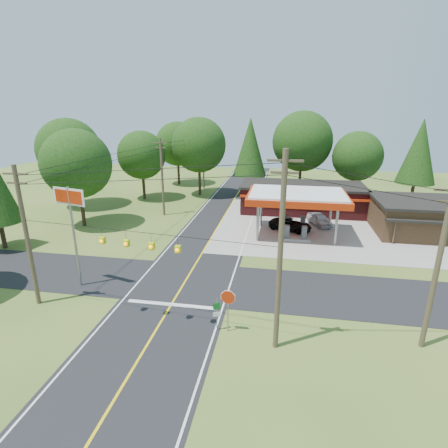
% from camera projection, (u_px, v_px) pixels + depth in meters
% --- Properties ---
extents(ground, '(120.00, 120.00, 0.00)m').
position_uv_depth(ground, '(185.00, 282.00, 28.38)').
color(ground, '#3F5D21').
rests_on(ground, ground).
extents(main_highway, '(8.00, 120.00, 0.02)m').
position_uv_depth(main_highway, '(185.00, 282.00, 28.38)').
color(main_highway, black).
rests_on(main_highway, ground).
extents(cross_road, '(70.00, 7.00, 0.02)m').
position_uv_depth(cross_road, '(185.00, 281.00, 28.38)').
color(cross_road, black).
rests_on(cross_road, ground).
extents(lane_center_yellow, '(0.15, 110.00, 0.00)m').
position_uv_depth(lane_center_yellow, '(185.00, 281.00, 28.37)').
color(lane_center_yellow, yellow).
rests_on(lane_center_yellow, main_highway).
extents(gas_canopy, '(10.60, 7.40, 4.88)m').
position_uv_depth(gas_canopy, '(297.00, 198.00, 37.77)').
color(gas_canopy, gray).
rests_on(gas_canopy, ground).
extents(convenience_store, '(16.40, 7.55, 3.80)m').
position_uv_depth(convenience_store, '(302.00, 198.00, 47.69)').
color(convenience_store, '#521719').
rests_on(convenience_store, ground).
extents(utility_pole_near_right, '(1.80, 0.30, 11.50)m').
position_uv_depth(utility_pole_near_right, '(280.00, 253.00, 18.76)').
color(utility_pole_near_right, '#473828').
rests_on(utility_pole_near_right, ground).
extents(utility_pole_near_left, '(1.80, 0.30, 10.00)m').
position_uv_depth(utility_pole_near_left, '(27.00, 235.00, 23.63)').
color(utility_pole_near_left, '#473828').
rests_on(utility_pole_near_left, ground).
extents(utility_pole_far_left, '(1.80, 0.30, 10.00)m').
position_uv_depth(utility_pole_far_left, '(162.00, 176.00, 44.93)').
color(utility_pole_far_left, '#473828').
rests_on(utility_pole_far_left, ground).
extents(utility_pole_right_b, '(1.80, 0.30, 10.00)m').
position_uv_depth(utility_pole_right_b, '(438.00, 266.00, 19.02)').
color(utility_pole_right_b, '#473828').
rests_on(utility_pole_right_b, ground).
extents(utility_pole_north, '(0.30, 0.30, 9.50)m').
position_uv_depth(utility_pole_north, '(203.00, 162.00, 60.75)').
color(utility_pole_north, '#473828').
rests_on(utility_pole_north, ground).
extents(overhead_beacons, '(17.04, 2.04, 1.03)m').
position_uv_depth(overhead_beacons, '(138.00, 233.00, 21.00)').
color(overhead_beacons, black).
rests_on(overhead_beacons, ground).
extents(treeline_backdrop, '(70.27, 51.59, 13.30)m').
position_uv_depth(treeline_backdrop, '(237.00, 154.00, 48.42)').
color(treeline_backdrop, '#332316').
rests_on(treeline_backdrop, ground).
extents(suv_car, '(6.31, 6.31, 1.35)m').
position_uv_depth(suv_car, '(290.00, 225.00, 40.37)').
color(suv_car, black).
rests_on(suv_car, ground).
extents(sedan_car, '(5.54, 5.54, 1.43)m').
position_uv_depth(sedan_car, '(320.00, 220.00, 42.14)').
color(sedan_car, silver).
rests_on(sedan_car, ground).
extents(big_stop_sign, '(2.88, 0.85, 7.98)m').
position_uv_depth(big_stop_sign, '(71.00, 212.00, 25.92)').
color(big_stop_sign, gray).
rests_on(big_stop_sign, ground).
extents(octagonal_stop_sign, '(0.99, 0.13, 2.91)m').
position_uv_depth(octagonal_stop_sign, '(228.00, 300.00, 21.33)').
color(octagonal_stop_sign, gray).
rests_on(octagonal_stop_sign, ground).
extents(route_sign_post, '(0.45, 0.16, 2.26)m').
position_uv_depth(route_sign_post, '(217.00, 312.00, 21.70)').
color(route_sign_post, gray).
rests_on(route_sign_post, ground).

